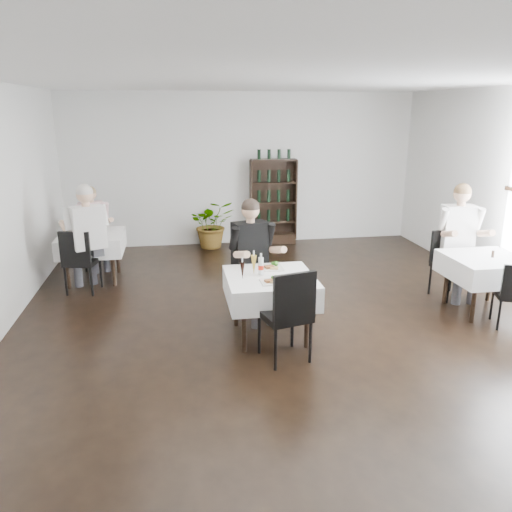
{
  "coord_description": "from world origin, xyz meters",
  "views": [
    {
      "loc": [
        -1.37,
        -5.47,
        2.66
      ],
      "look_at": [
        -0.44,
        0.2,
        0.96
      ],
      "focal_mm": 35.0,
      "sensor_mm": 36.0,
      "label": 1
    }
  ],
  "objects_px": {
    "wine_shelf": "(273,203)",
    "diner_main": "(253,251)",
    "main_table": "(270,288)",
    "potted_tree": "(212,224)"
  },
  "relations": [
    {
      "from": "main_table",
      "to": "diner_main",
      "type": "relative_size",
      "value": 0.65
    },
    {
      "from": "main_table",
      "to": "potted_tree",
      "type": "relative_size",
      "value": 1.08
    },
    {
      "from": "wine_shelf",
      "to": "potted_tree",
      "type": "distance_m",
      "value": 1.31
    },
    {
      "from": "wine_shelf",
      "to": "diner_main",
      "type": "xyz_separation_m",
      "value": [
        -1.01,
        -3.73,
        0.07
      ]
    },
    {
      "from": "wine_shelf",
      "to": "potted_tree",
      "type": "xyz_separation_m",
      "value": [
        -1.26,
        -0.11,
        -0.37
      ]
    },
    {
      "from": "main_table",
      "to": "wine_shelf",
      "type": "bearing_deg",
      "value": 78.22
    },
    {
      "from": "wine_shelf",
      "to": "diner_main",
      "type": "relative_size",
      "value": 1.1
    },
    {
      "from": "main_table",
      "to": "diner_main",
      "type": "distance_m",
      "value": 0.67
    },
    {
      "from": "wine_shelf",
      "to": "potted_tree",
      "type": "height_order",
      "value": "wine_shelf"
    },
    {
      "from": "main_table",
      "to": "diner_main",
      "type": "xyz_separation_m",
      "value": [
        -0.11,
        0.59,
        0.3
      ]
    }
  ]
}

